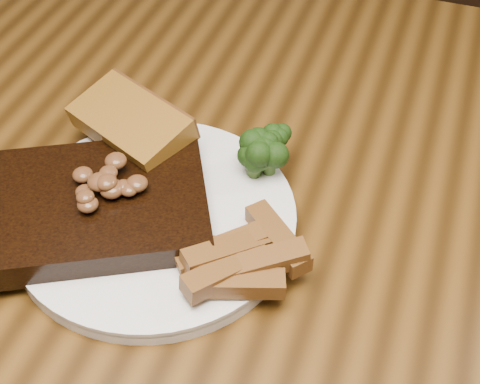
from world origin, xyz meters
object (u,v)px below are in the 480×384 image
object	(u,v)px
plate	(156,219)
potato_wedges	(220,241)
steak	(100,206)
dining_table	(250,276)
garlic_bread	(133,139)
chair_far	(430,67)

from	to	relation	value
plate	potato_wedges	world-z (taller)	potato_wedges
steak	dining_table	bearing A→B (deg)	-3.84
dining_table	garlic_bread	bearing A→B (deg)	164.49
chair_far	garlic_bread	bearing A→B (deg)	47.64
chair_far	steak	world-z (taller)	chair_far
dining_table	steak	xyz separation A→B (m)	(-0.12, -0.05, 0.12)
chair_far	potato_wedges	bearing A→B (deg)	59.93
dining_table	potato_wedges	xyz separation A→B (m)	(-0.01, -0.06, 0.12)
steak	garlic_bread	world-z (taller)	steak
chair_far	steak	xyz separation A→B (m)	(-0.25, -0.71, 0.27)
garlic_bread	steak	bearing A→B (deg)	-58.88
plate	potato_wedges	bearing A→B (deg)	-15.16
steak	garlic_bread	bearing A→B (deg)	69.81
plate	steak	bearing A→B (deg)	-159.42
chair_far	steak	distance (m)	0.80
steak	potato_wedges	distance (m)	0.12
plate	garlic_bread	xyz separation A→B (m)	(-0.06, 0.08, 0.02)
dining_table	plate	bearing A→B (deg)	-154.70
dining_table	potato_wedges	world-z (taller)	potato_wedges
dining_table	chair_far	xyz separation A→B (m)	(0.12, 0.65, -0.15)
dining_table	potato_wedges	distance (m)	0.13
chair_far	potato_wedges	distance (m)	0.77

